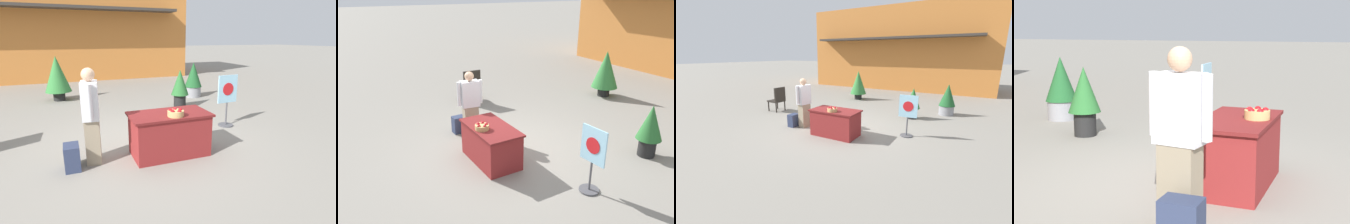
% 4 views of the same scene
% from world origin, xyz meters
% --- Properties ---
extents(ground_plane, '(120.00, 120.00, 0.00)m').
position_xyz_m(ground_plane, '(0.00, 0.00, 0.00)').
color(ground_plane, gray).
extents(storefront_building, '(12.06, 5.25, 5.38)m').
position_xyz_m(storefront_building, '(-1.19, 10.72, 2.69)').
color(storefront_building, '#C67533').
rests_on(storefront_building, ground_plane).
extents(display_table, '(1.42, 0.78, 0.78)m').
position_xyz_m(display_table, '(0.27, -0.65, 0.39)').
color(display_table, maroon).
rests_on(display_table, ground_plane).
extents(apple_basket, '(0.28, 0.28, 0.13)m').
position_xyz_m(apple_basket, '(0.31, -0.86, 0.84)').
color(apple_basket, tan).
rests_on(apple_basket, display_table).
extents(person_visitor, '(0.31, 0.61, 1.61)m').
position_xyz_m(person_visitor, '(-1.05, -0.48, 0.82)').
color(person_visitor, gray).
rests_on(person_visitor, ground_plane).
extents(backpack, '(0.24, 0.34, 0.42)m').
position_xyz_m(backpack, '(-1.40, -0.64, 0.21)').
color(backpack, '#2D3856').
rests_on(backpack, ground_plane).
extents(poster_board, '(0.53, 0.36, 1.23)m').
position_xyz_m(poster_board, '(2.13, 0.34, 0.65)').
color(poster_board, '#4C4C51').
rests_on(poster_board, ground_plane).
extents(patio_chair, '(0.58, 0.58, 1.02)m').
position_xyz_m(patio_chair, '(-3.41, 0.62, 0.55)').
color(patio_chair, '#28231E').
rests_on(patio_chair, ground_plane).
extents(potted_plant_near_right, '(0.85, 0.85, 1.50)m').
position_xyz_m(potted_plant_near_right, '(-1.66, 4.67, 0.86)').
color(potted_plant_near_right, black).
rests_on(potted_plant_near_right, ground_plane).
extents(potted_plant_far_right, '(0.53, 0.53, 1.15)m').
position_xyz_m(potted_plant_far_right, '(1.79, 2.35, 0.66)').
color(potted_plant_far_right, black).
rests_on(potted_plant_far_right, ground_plane).
extents(potted_plant_far_left, '(0.61, 0.61, 1.23)m').
position_xyz_m(potted_plant_far_left, '(2.85, 3.56, 0.64)').
color(potted_plant_far_left, gray).
rests_on(potted_plant_far_left, ground_plane).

